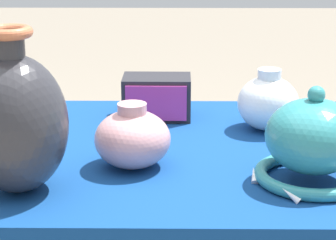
# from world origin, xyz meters

# --- Properties ---
(display_table) EXTENTS (1.22, 0.68, 0.70)m
(display_table) POSITION_xyz_m (0.00, -0.02, 0.62)
(display_table) COLOR olive
(display_table) RESTS_ON ground_plane
(vase_tall_bulbous) EXTENTS (0.17, 0.17, 0.27)m
(vase_tall_bulbous) POSITION_xyz_m (-0.24, -0.21, 0.81)
(vase_tall_bulbous) COLOR #2D2D33
(vase_tall_bulbous) RESTS_ON display_table
(vase_dome_bell) EXTENTS (0.21, 0.20, 0.17)m
(vase_dome_bell) POSITION_xyz_m (0.25, -0.16, 0.76)
(vase_dome_bell) COLOR teal
(vase_dome_bell) RESTS_ON display_table
(mosaic_tile_box) EXTENTS (0.15, 0.10, 0.09)m
(mosaic_tile_box) POSITION_xyz_m (-0.02, 0.20, 0.74)
(mosaic_tile_box) COLOR #232328
(mosaic_tile_box) RESTS_ON display_table
(jar_round_rose) EXTENTS (0.14, 0.14, 0.12)m
(jar_round_rose) POSITION_xyz_m (-0.06, -0.10, 0.75)
(jar_round_rose) COLOR #D19399
(jar_round_rose) RESTS_ON display_table
(jar_round_porcelain) EXTENTS (0.13, 0.13, 0.13)m
(jar_round_porcelain) POSITION_xyz_m (0.21, 0.12, 0.75)
(jar_round_porcelain) COLOR white
(jar_round_porcelain) RESTS_ON display_table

